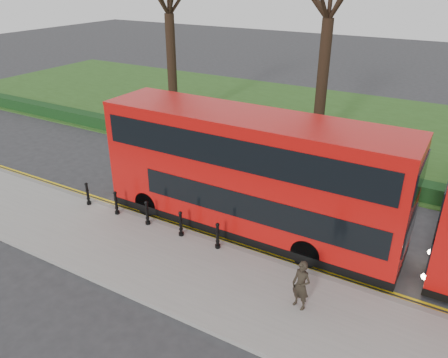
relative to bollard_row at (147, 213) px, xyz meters
The scene contains 10 objects.
ground 1.83m from the bollard_row, 52.05° to the left, with size 120.00×120.00×0.00m, color #28282B.
pavement 2.04m from the bollard_row, 57.45° to the right, with size 60.00×4.00×0.15m, color gray.
kerb 1.25m from the bollard_row, 18.39° to the left, with size 60.00×0.25×0.16m, color slate.
grass_verge 16.40m from the bollard_row, 86.32° to the left, with size 60.00×18.00×0.06m, color #284A18.
hedge 8.22m from the bollard_row, 82.64° to the left, with size 60.00×0.90×0.80m, color black.
yellow_line_outer 1.40m from the bollard_row, 31.69° to the left, with size 60.00×0.10×0.01m, color yellow.
yellow_line_inner 1.50m from the bollard_row, 38.91° to the left, with size 60.00×0.10×0.01m, color yellow.
bollard_row is the anchor object (origin of this frame).
bus_lead 4.38m from the bollard_row, 29.74° to the left, with size 11.84×2.72×4.71m.
pedestrian 7.20m from the bollard_row, 11.52° to the right, with size 0.59×0.39×1.62m, color black.
Camera 1 is at (9.21, -12.85, 9.42)m, focal length 35.00 mm.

